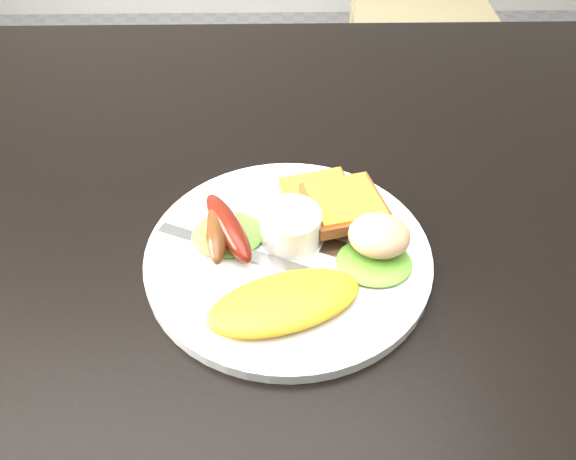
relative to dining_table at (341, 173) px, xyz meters
The scene contains 14 objects.
room_floor 0.74m from the dining_table, ahead, with size 4.00×4.50×0.02m, color gray.
dining_table is the anchor object (origin of this frame).
dining_chair 1.27m from the dining_table, 72.57° to the left, with size 0.42×0.42×0.05m, color tan.
plate 0.18m from the dining_table, 112.99° to the right, with size 0.29×0.29×0.01m, color white.
lettuce_left 0.20m from the dining_table, 132.27° to the right, with size 0.08×0.07×0.01m, color #679E37.
lettuce_right 0.19m from the dining_table, 85.83° to the right, with size 0.08×0.07×0.01m, color #368427.
omelette 0.26m from the dining_table, 107.45° to the right, with size 0.15×0.07×0.02m, color gold.
sausage_a 0.22m from the dining_table, 132.16° to the right, with size 0.02×0.09×0.02m, color brown.
sausage_b 0.21m from the dining_table, 130.91° to the right, with size 0.03×0.11×0.03m, color maroon.
ramekin 0.17m from the dining_table, 114.33° to the right, with size 0.06×0.06×0.04m, color white.
toast_a 0.11m from the dining_table, 110.57° to the right, with size 0.08×0.08×0.01m, color olive.
toast_b 0.13m from the dining_table, 94.96° to the right, with size 0.08×0.08×0.01m, color brown.
potato_salad 0.18m from the dining_table, 83.71° to the right, with size 0.06×0.06×0.03m, color beige.
fork 0.21m from the dining_table, 126.48° to the right, with size 0.18×0.01×0.00m, color #ADAFB7.
Camera 1 is at (-0.08, -0.57, 1.18)m, focal length 35.00 mm.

